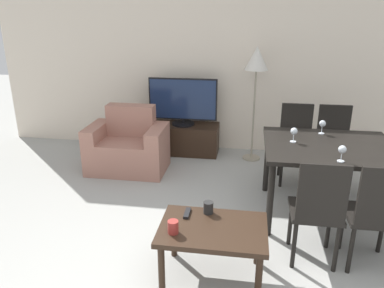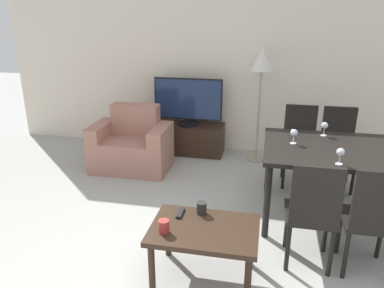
{
  "view_description": "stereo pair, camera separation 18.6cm",
  "coord_description": "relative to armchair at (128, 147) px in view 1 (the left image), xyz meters",
  "views": [
    {
      "loc": [
        0.24,
        -1.95,
        1.98
      ],
      "look_at": [
        -0.32,
        1.68,
        0.65
      ],
      "focal_mm": 35.0,
      "sensor_mm": 36.0,
      "label": 1
    },
    {
      "loc": [
        0.42,
        -1.92,
        1.98
      ],
      "look_at": [
        -0.32,
        1.68,
        0.65
      ],
      "focal_mm": 35.0,
      "sensor_mm": 36.0,
      "label": 2
    }
  ],
  "objects": [
    {
      "name": "armchair",
      "position": [
        0.0,
        0.0,
        0.0
      ],
      "size": [
        0.98,
        0.63,
        0.82
      ],
      "color": "#9E6B5B",
      "rests_on": "ground_plane"
    },
    {
      "name": "dining_chair_far_left",
      "position": [
        2.08,
        0.02,
        0.21
      ],
      "size": [
        0.4,
        0.4,
        0.93
      ],
      "color": "black",
      "rests_on": "ground_plane"
    },
    {
      "name": "dining_table",
      "position": [
        2.3,
        -0.8,
        0.37
      ],
      "size": [
        1.23,
        1.03,
        0.75
      ],
      "color": "black",
      "rests_on": "ground_plane"
    },
    {
      "name": "dining_chair_far",
      "position": [
        2.52,
        0.02,
        0.21
      ],
      "size": [
        0.4,
        0.4,
        0.93
      ],
      "color": "black",
      "rests_on": "ground_plane"
    },
    {
      "name": "cup_colored_far",
      "position": [
        1.01,
        -2.05,
        0.2
      ],
      "size": [
        0.08,
        0.08,
        0.1
      ],
      "color": "maroon",
      "rests_on": "coffee_table"
    },
    {
      "name": "wall_back",
      "position": [
        1.27,
        1.01,
        1.05
      ],
      "size": [
        6.94,
        0.06,
        2.7
      ],
      "color": "beige",
      "rests_on": "ground_plane"
    },
    {
      "name": "wine_glass_left",
      "position": [
        1.96,
        -0.77,
        0.55
      ],
      "size": [
        0.07,
        0.07,
        0.15
      ],
      "color": "silver",
      "rests_on": "dining_table"
    },
    {
      "name": "coffee_table",
      "position": [
        1.29,
        -1.93,
        0.09
      ],
      "size": [
        0.8,
        0.56,
        0.45
      ],
      "color": "black",
      "rests_on": "ground_plane"
    },
    {
      "name": "dining_chair_near_right",
      "position": [
        2.52,
        -1.63,
        0.21
      ],
      "size": [
        0.4,
        0.4,
        0.93
      ],
      "color": "black",
      "rests_on": "ground_plane"
    },
    {
      "name": "floor_lamp",
      "position": [
        1.58,
        0.62,
        1.01
      ],
      "size": [
        0.31,
        0.31,
        1.54
      ],
      "color": "gray",
      "rests_on": "ground_plane"
    },
    {
      "name": "tv",
      "position": [
        0.59,
        0.72,
        0.45
      ],
      "size": [
        0.96,
        0.32,
        0.66
      ],
      "color": "black",
      "rests_on": "tv_stand"
    },
    {
      "name": "dining_chair_near",
      "position": [
        2.08,
        -1.63,
        0.21
      ],
      "size": [
        0.4,
        0.4,
        0.93
      ],
      "color": "black",
      "rests_on": "ground_plane"
    },
    {
      "name": "tv_stand",
      "position": [
        0.59,
        0.72,
        -0.09
      ],
      "size": [
        1.01,
        0.45,
        0.42
      ],
      "color": "black",
      "rests_on": "ground_plane"
    },
    {
      "name": "wine_glass_right",
      "position": [
        2.31,
        -1.22,
        0.55
      ],
      "size": [
        0.07,
        0.07,
        0.15
      ],
      "color": "silver",
      "rests_on": "dining_table"
    },
    {
      "name": "remote_primary",
      "position": [
        1.07,
        -1.78,
        0.16
      ],
      "size": [
        0.04,
        0.15,
        0.02
      ],
      "color": "black",
      "rests_on": "coffee_table"
    },
    {
      "name": "cup_white_near",
      "position": [
        1.23,
        -1.73,
        0.2
      ],
      "size": [
        0.08,
        0.08,
        0.1
      ],
      "color": "black",
      "rests_on": "coffee_table"
    },
    {
      "name": "wine_glass_center",
      "position": [
        2.27,
        -0.46,
        0.55
      ],
      "size": [
        0.07,
        0.07,
        0.15
      ],
      "color": "silver",
      "rests_on": "dining_table"
    }
  ]
}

